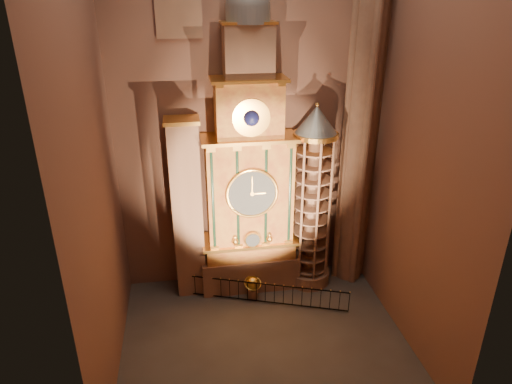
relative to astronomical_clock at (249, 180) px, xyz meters
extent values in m
plane|color=#383330|center=(0.00, -4.96, -6.68)|extent=(14.00, 14.00, 0.00)
plane|color=brown|center=(0.00, 1.04, 4.32)|extent=(22.00, 0.00, 22.00)
plane|color=brown|center=(-7.00, -4.96, 4.32)|extent=(0.00, 22.00, 22.00)
plane|color=brown|center=(7.00, -4.96, 4.32)|extent=(0.00, 22.00, 22.00)
cube|color=#8C634C|center=(0.00, 0.04, -5.68)|extent=(5.60, 2.20, 2.00)
cube|color=maroon|center=(0.00, 0.04, -4.18)|extent=(5.00, 2.00, 1.00)
cube|color=#FFB64B|center=(0.00, -0.01, -3.63)|extent=(5.40, 2.30, 0.18)
cube|color=maroon|center=(0.00, 0.04, -0.68)|extent=(4.60, 2.00, 6.00)
cylinder|color=black|center=(-2.05, -0.82, -0.68)|extent=(0.32, 0.32, 5.60)
cylinder|color=black|center=(-0.75, -0.82, -0.68)|extent=(0.32, 0.32, 5.60)
cylinder|color=black|center=(0.75, -0.82, -0.68)|extent=(0.32, 0.32, 5.60)
cylinder|color=black|center=(2.05, -0.82, -0.68)|extent=(0.32, 0.32, 5.60)
cube|color=#FFB64B|center=(0.00, -0.01, 2.37)|extent=(5.00, 2.25, 0.18)
cylinder|color=#2D3033|center=(0.00, -0.97, -0.38)|extent=(2.60, 0.12, 2.60)
torus|color=#FFB64B|center=(0.00, -1.02, -0.38)|extent=(2.80, 0.16, 2.80)
cylinder|color=#FFB64B|center=(0.00, -1.12, -3.08)|extent=(0.90, 0.10, 0.90)
sphere|color=#FFB64B|center=(-0.95, -1.07, -3.13)|extent=(0.36, 0.36, 0.36)
sphere|color=#FFB64B|center=(0.95, -1.07, -3.13)|extent=(0.36, 0.36, 0.36)
cube|color=maroon|center=(0.00, 0.04, 3.82)|extent=(3.40, 1.80, 3.00)
sphere|color=#0D1145|center=(0.00, -0.87, 3.62)|extent=(0.80, 0.80, 0.80)
cube|color=#FFB64B|center=(0.00, -0.01, 5.37)|extent=(3.80, 2.00, 0.15)
cube|color=#8C634C|center=(0.00, 0.04, 6.62)|extent=(2.40, 1.60, 2.60)
sphere|color=slate|center=(0.00, 0.04, 8.72)|extent=(2.10, 2.10, 2.10)
cube|color=#8C634C|center=(-3.40, 0.04, -1.68)|extent=(1.60, 1.40, 10.00)
cube|color=#FFB64B|center=(-3.40, -0.38, -3.68)|extent=(1.35, 0.10, 2.10)
cube|color=#4C2114|center=(-3.40, -0.44, -3.68)|extent=(1.05, 0.04, 1.75)
cube|color=#FFB64B|center=(-3.40, -0.38, -1.08)|extent=(1.35, 0.10, 2.10)
cube|color=#4C2114|center=(-3.40, -0.44, -1.08)|extent=(1.05, 0.04, 1.75)
cube|color=#FFB64B|center=(-3.40, -0.38, 1.52)|extent=(1.35, 0.10, 2.10)
cube|color=#4C2114|center=(-3.40, -0.44, 1.52)|extent=(1.05, 0.04, 1.75)
cube|color=#FFB64B|center=(-3.40, 0.04, 3.42)|extent=(1.80, 1.60, 0.20)
cylinder|color=#8C634C|center=(3.50, -0.26, -6.28)|extent=(2.50, 2.50, 0.80)
cylinder|color=#8C634C|center=(3.50, -0.26, -1.78)|extent=(0.70, 0.70, 8.20)
cylinder|color=#FFB64B|center=(3.50, -0.26, 2.42)|extent=(2.40, 2.40, 0.25)
cone|color=slate|center=(3.50, -0.26, 3.22)|extent=(2.30, 2.30, 1.50)
sphere|color=#FFB64B|center=(3.50, -0.26, 4.02)|extent=(0.20, 0.20, 0.20)
cylinder|color=#8C634C|center=(6.10, 0.04, 4.32)|extent=(1.60, 1.60, 22.00)
cylinder|color=#8C634C|center=(6.90, 0.04, 4.32)|extent=(0.44, 0.44, 22.00)
cylinder|color=#8C634C|center=(5.30, 0.04, 4.32)|extent=(0.44, 0.44, 22.00)
cylinder|color=#8C634C|center=(6.10, 0.84, 4.32)|extent=(0.44, 0.44, 22.00)
cylinder|color=#8C634C|center=(6.10, -0.76, 4.32)|extent=(0.44, 0.44, 22.00)
cylinder|color=#8C634C|center=(-0.05, -1.48, -6.37)|extent=(0.53, 0.53, 0.62)
sphere|color=gold|center=(-0.05, -1.48, -5.66)|extent=(0.80, 0.80, 0.80)
torus|color=gold|center=(-0.05, -1.48, -5.66)|extent=(1.15, 1.11, 0.43)
cube|color=black|center=(0.56, -2.05, -5.39)|extent=(8.61, 3.12, 0.05)
cube|color=black|center=(0.56, -2.05, -6.57)|extent=(8.61, 3.12, 0.05)
camera|label=1|loc=(-3.31, -22.50, 9.34)|focal=32.00mm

